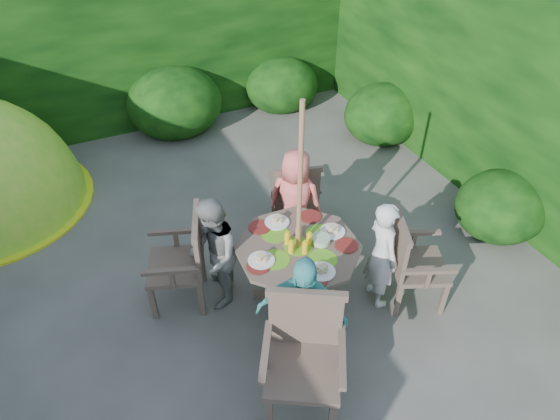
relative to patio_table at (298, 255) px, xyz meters
name	(u,v)px	position (x,y,z in m)	size (l,w,h in m)	color
ground	(211,281)	(-0.72, 0.58, -0.60)	(60.00, 60.00, 0.00)	#4E4B45
hedge_enclosure	(162,120)	(-0.72, 1.91, 0.65)	(9.00, 9.00, 2.50)	black
patio_table	(298,255)	(0.00, 0.00, 0.00)	(1.61, 1.61, 0.85)	#48392F
parasol_pole	(299,214)	(0.00, 0.00, 0.50)	(0.04, 0.04, 2.20)	#98603D
garden_chair_right	(411,261)	(0.99, -0.46, -0.08)	(0.69, 0.72, 0.96)	#48392F
garden_chair_left	(184,260)	(-0.99, 0.46, -0.07)	(0.69, 0.74, 0.99)	#48392F
garden_chair_back	(295,195)	(0.46, 1.00, -0.12)	(0.65, 0.61, 0.90)	#48392F
garden_chair_front	(304,354)	(-0.45, -0.99, -0.03)	(0.82, 0.79, 1.05)	#48392F
child_right	(382,254)	(0.72, -0.33, 0.00)	(0.44, 0.29, 1.19)	silver
child_left	(213,254)	(-0.73, 0.33, 0.01)	(0.59, 0.46, 1.22)	gray
child_back	(295,201)	(0.33, 0.73, 0.02)	(0.60, 0.39, 1.24)	#EF6962
child_front	(301,318)	(-0.34, -0.73, 0.06)	(0.77, 0.32, 1.31)	#51BDBD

